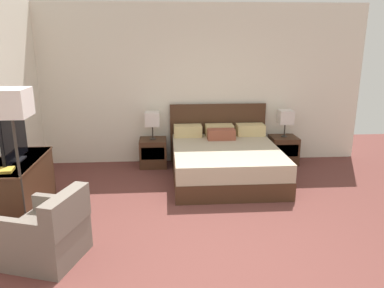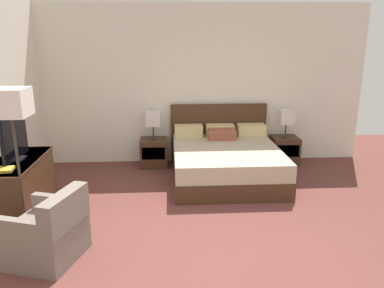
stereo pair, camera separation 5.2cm
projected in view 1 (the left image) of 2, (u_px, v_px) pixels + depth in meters
The scene contains 12 objects.
ground_plane at pixel (208, 262), 3.87m from camera, with size 10.19×10.19×0.00m, color brown.
wall_back at pixel (187, 85), 6.78m from camera, with size 6.45×0.06×2.85m, color silver.
bed at pixel (225, 160), 6.17m from camera, with size 1.77×1.97×1.09m.
nightstand_left at pixel (153, 153), 6.75m from camera, with size 0.48×0.45×0.50m.
nightstand_right at pixel (283, 150), 6.91m from camera, with size 0.48×0.45×0.50m.
table_lamp_left at pixel (152, 119), 6.58m from camera, with size 0.25×0.25×0.49m.
table_lamp_right at pixel (285, 117), 6.75m from camera, with size 0.25×0.25×0.49m.
dresser at pixel (20, 186), 4.89m from camera, with size 0.55×1.29×0.73m.
tv at pixel (14, 138), 4.73m from camera, with size 0.18×0.75×0.61m.
book_red_cover at pixel (3, 170), 4.39m from camera, with size 0.24×0.19×0.03m, color gold.
armchair_by_window at pixel (49, 235), 3.85m from camera, with size 0.87×0.86×0.76m.
floor_lamp at pixel (11, 111), 4.03m from camera, with size 0.38×0.38×1.72m.
Camera 1 is at (-0.40, -3.37, 2.23)m, focal length 35.00 mm.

